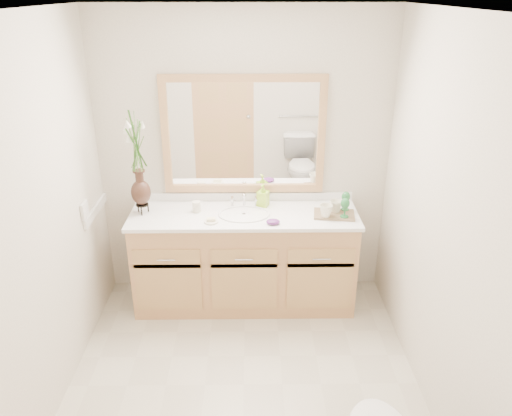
{
  "coord_description": "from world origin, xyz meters",
  "views": [
    {
      "loc": [
        0.05,
        -2.64,
        2.5
      ],
      "look_at": [
        0.09,
        0.65,
        1.04
      ],
      "focal_mm": 35.0,
      "sensor_mm": 36.0,
      "label": 1
    }
  ],
  "objects_px": {
    "tumbler": "(197,207)",
    "soap_bottle": "(263,196)",
    "tray": "(334,214)",
    "flower_vase": "(137,152)"
  },
  "relations": [
    {
      "from": "flower_vase",
      "to": "tray",
      "type": "bearing_deg",
      "value": -2.49
    },
    {
      "from": "flower_vase",
      "to": "tumbler",
      "type": "distance_m",
      "value": 0.64
    },
    {
      "from": "tumbler",
      "to": "tray",
      "type": "height_order",
      "value": "tumbler"
    },
    {
      "from": "tumbler",
      "to": "soap_bottle",
      "type": "height_order",
      "value": "soap_bottle"
    },
    {
      "from": "tray",
      "to": "soap_bottle",
      "type": "bearing_deg",
      "value": 167.89
    },
    {
      "from": "flower_vase",
      "to": "tumbler",
      "type": "xyz_separation_m",
      "value": [
        0.43,
        0.02,
        -0.47
      ]
    },
    {
      "from": "tumbler",
      "to": "soap_bottle",
      "type": "relative_size",
      "value": 0.52
    },
    {
      "from": "tumbler",
      "to": "tray",
      "type": "relative_size",
      "value": 0.28
    },
    {
      "from": "flower_vase",
      "to": "tumbler",
      "type": "bearing_deg",
      "value": 2.54
    },
    {
      "from": "soap_bottle",
      "to": "tray",
      "type": "relative_size",
      "value": 0.54
    }
  ]
}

